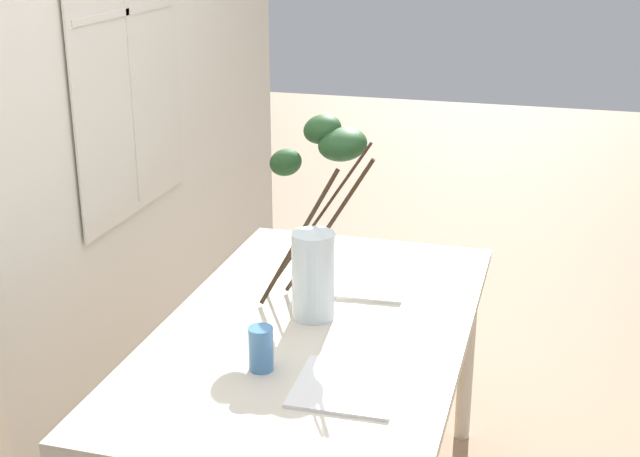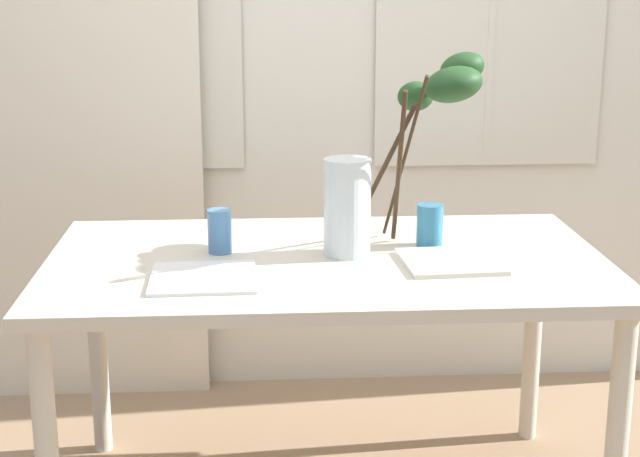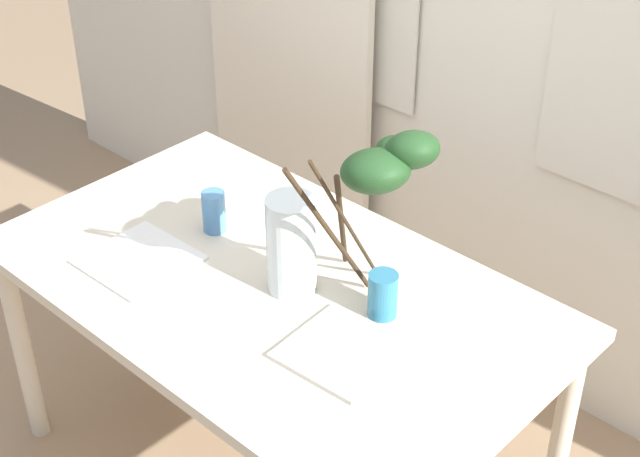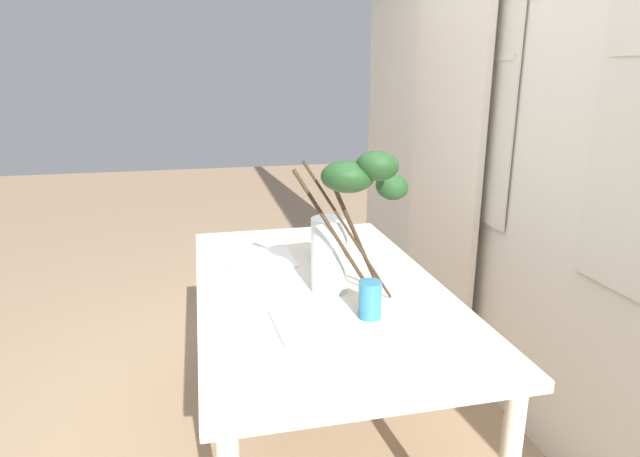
# 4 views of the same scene
# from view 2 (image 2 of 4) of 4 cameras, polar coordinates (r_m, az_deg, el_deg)

# --- Properties ---
(curtain_sheer_side) EXTENTS (0.76, 0.03, 2.44)m
(curtain_sheer_side) POSITION_cam_2_polar(r_m,az_deg,el_deg) (3.44, -13.52, 9.67)
(curtain_sheer_side) COLOR silver
(curtain_sheer_side) RESTS_ON ground
(dining_table) EXTENTS (1.52, 0.88, 0.75)m
(dining_table) POSITION_cam_2_polar(r_m,az_deg,el_deg) (2.68, 0.38, -3.32)
(dining_table) COLOR beige
(dining_table) RESTS_ON ground
(vase_with_branches) EXTENTS (0.46, 0.38, 0.57)m
(vase_with_branches) POSITION_cam_2_polar(r_m,az_deg,el_deg) (2.65, 4.17, 4.20)
(vase_with_branches) COLOR silver
(vase_with_branches) RESTS_ON dining_table
(drinking_glass_blue_left) EXTENTS (0.07, 0.07, 0.12)m
(drinking_glass_blue_left) POSITION_cam_2_polar(r_m,az_deg,el_deg) (2.70, -5.88, -0.16)
(drinking_glass_blue_left) COLOR #4C84BC
(drinking_glass_blue_left) RESTS_ON dining_table
(drinking_glass_blue_right) EXTENTS (0.08, 0.08, 0.12)m
(drinking_glass_blue_right) POSITION_cam_2_polar(r_m,az_deg,el_deg) (2.77, 6.43, 0.19)
(drinking_glass_blue_right) COLOR teal
(drinking_glass_blue_right) RESTS_ON dining_table
(plate_square_left) EXTENTS (0.27, 0.27, 0.01)m
(plate_square_left) POSITION_cam_2_polar(r_m,az_deg,el_deg) (2.48, -6.84, -2.87)
(plate_square_left) COLOR white
(plate_square_left) RESTS_ON dining_table
(plate_square_right) EXTENTS (0.27, 0.27, 0.01)m
(plate_square_right) POSITION_cam_2_polar(r_m,az_deg,el_deg) (2.62, 7.63, -1.93)
(plate_square_right) COLOR silver
(plate_square_right) RESTS_ON dining_table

